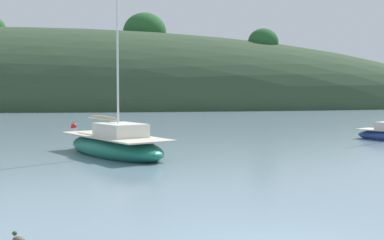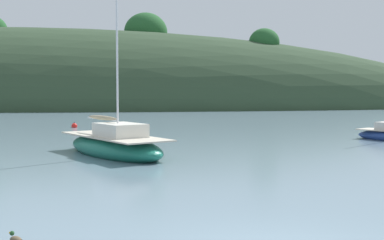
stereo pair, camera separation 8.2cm
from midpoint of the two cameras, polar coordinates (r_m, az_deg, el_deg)
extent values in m
ellipsoid|color=#2D422B|center=(86.58, -19.74, 1.31)|extent=(150.00, 36.00, 25.53)
ellipsoid|color=#235628|center=(82.48, 7.99, 8.66)|extent=(4.89, 4.45, 4.45)
ellipsoid|color=#235628|center=(85.01, -5.37, 9.79)|extent=(7.14, 6.49, 6.49)
ellipsoid|color=#196B56|center=(22.71, -8.82, -3.12)|extent=(5.85, 7.39, 1.15)
cube|color=beige|center=(22.66, -8.83, -1.83)|extent=(5.38, 6.80, 0.06)
cube|color=silver|center=(22.13, -8.16, -1.16)|extent=(2.56, 2.79, 0.60)
cylinder|color=silver|center=(22.32, -8.49, 7.78)|extent=(0.09, 0.09, 7.53)
cylinder|color=silver|center=(23.63, -10.12, 0.13)|extent=(1.64, 2.60, 0.07)
ellipsoid|color=tan|center=(23.63, -10.13, 0.25)|extent=(1.69, 2.57, 0.20)
sphere|color=red|center=(39.80, -13.22, -0.66)|extent=(0.44, 0.44, 0.44)
cylinder|color=black|center=(39.78, -13.22, -0.27)|extent=(0.04, 0.04, 0.10)
sphere|color=red|center=(30.63, -8.94, -1.81)|extent=(0.44, 0.44, 0.44)
cylinder|color=black|center=(30.61, -8.95, -1.30)|extent=(0.04, 0.04, 0.10)
sphere|color=#1E4723|center=(10.45, -19.55, -11.94)|extent=(0.09, 0.09, 0.09)
cone|color=gold|center=(10.51, -19.72, -11.89)|extent=(0.06, 0.06, 0.04)
camera|label=1|loc=(0.04, -90.08, 0.00)|focal=47.38mm
camera|label=2|loc=(0.04, 89.92, 0.00)|focal=47.38mm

